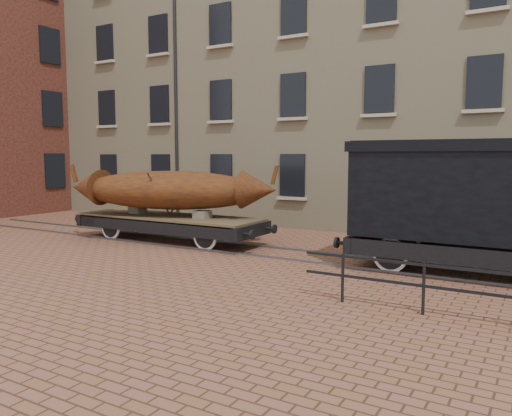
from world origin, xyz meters
The scene contains 6 objects.
ground centered at (0.00, 0.00, 0.00)m, with size 90.00×90.00×0.00m, color brown.
warehouse_cream centered at (3.00, 9.99, 7.00)m, with size 40.00×10.19×14.00m.
rail_track centered at (0.00, 0.00, 0.03)m, with size 30.00×1.52×0.06m.
flatcar_wagon centered at (-4.82, 0.00, 0.72)m, with size 7.68×2.08×1.16m.
iron_boat centered at (-4.76, 0.00, 1.81)m, with size 7.50×4.01×1.78m.
goods_van centered at (4.89, 0.00, 2.11)m, with size 6.52×2.37×3.37m.
Camera 1 is at (6.54, -13.26, 2.98)m, focal length 35.00 mm.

